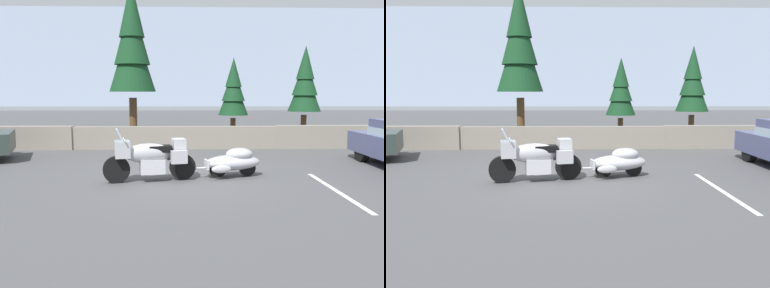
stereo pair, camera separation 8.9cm
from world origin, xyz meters
The scene contains 9 objects.
ground_plane centered at (0.00, 0.00, 0.00)m, with size 80.00×80.00×0.00m, color #4C4C4F.
stone_guard_wall centered at (-0.30, 5.30, 0.45)m, with size 24.00×0.54×0.91m.
distant_ridgeline centered at (0.00, 95.29, 8.00)m, with size 240.00×80.00×16.00m, color #99A8BF.
touring_motorcycle centered at (-0.58, -0.42, 0.62)m, with size 2.29×1.03×1.33m.
car_shaped_trailer centered at (1.56, 0.04, 0.41)m, with size 2.23×1.01×0.76m.
pine_tree_tall centered at (-1.86, 7.03, 4.31)m, with size 1.98×1.98×6.89m.
pine_tree_secondary centered at (2.53, 7.35, 2.34)m, with size 1.33×1.33×3.73m.
pine_tree_far_right centered at (5.67, 7.21, 2.65)m, with size 1.43×1.43×4.24m.
parking_stripe_marker centered at (3.69, -1.50, 0.00)m, with size 0.12×3.60×0.01m, color silver.
Camera 2 is at (0.27, -9.99, 2.18)m, focal length 36.51 mm.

